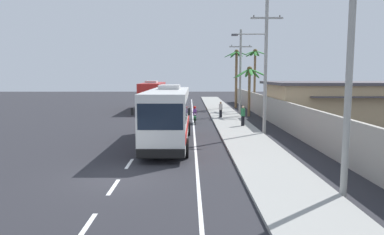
# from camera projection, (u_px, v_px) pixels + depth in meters

# --- Properties ---
(ground_plane) EXTENTS (160.00, 160.00, 0.00)m
(ground_plane) POSITION_uv_depth(u_px,v_px,m) (120.00, 177.00, 15.42)
(ground_plane) COLOR #28282D
(sidewalk_kerb) EXTENTS (3.20, 90.00, 0.14)m
(sidewalk_kerb) POSITION_uv_depth(u_px,v_px,m) (243.00, 136.00, 25.39)
(sidewalk_kerb) COLOR #999993
(sidewalk_kerb) RESTS_ON ground
(lane_markings) EXTENTS (3.49, 71.00, 0.01)m
(lane_markings) POSITION_uv_depth(u_px,v_px,m) (178.00, 128.00, 29.81)
(lane_markings) COLOR white
(lane_markings) RESTS_ON ground
(boundary_wall) EXTENTS (0.24, 60.00, 2.29)m
(boundary_wall) POSITION_uv_depth(u_px,v_px,m) (283.00, 115.00, 29.26)
(boundary_wall) COLOR #9E998E
(boundary_wall) RESTS_ON ground
(coach_bus_foreground) EXTENTS (2.90, 11.03, 3.72)m
(coach_bus_foreground) POSITION_uv_depth(u_px,v_px,m) (168.00, 114.00, 22.71)
(coach_bus_foreground) COLOR silver
(coach_bus_foreground) RESTS_ON ground
(coach_bus_far_lane) EXTENTS (2.90, 11.17, 3.69)m
(coach_bus_far_lane) POSITION_uv_depth(u_px,v_px,m) (153.00, 95.00, 44.72)
(coach_bus_far_lane) COLOR red
(coach_bus_far_lane) RESTS_ON ground
(motorcycle_beside_bus) EXTENTS (0.56, 1.96, 1.58)m
(motorcycle_beside_bus) POSITION_uv_depth(u_px,v_px,m) (195.00, 116.00, 32.47)
(motorcycle_beside_bus) COLOR black
(motorcycle_beside_bus) RESTS_ON ground
(pedestrian_near_kerb) EXTENTS (0.36, 0.36, 1.57)m
(pedestrian_near_kerb) POSITION_uv_depth(u_px,v_px,m) (221.00, 109.00, 35.90)
(pedestrian_near_kerb) COLOR black
(pedestrian_near_kerb) RESTS_ON sidewalk_kerb
(pedestrian_midwalk) EXTENTS (0.36, 0.36, 1.67)m
(pedestrian_midwalk) POSITION_uv_depth(u_px,v_px,m) (243.00, 115.00, 30.05)
(pedestrian_midwalk) COLOR black
(pedestrian_midwalk) RESTS_ON sidewalk_kerb
(utility_pole_nearest) EXTENTS (1.85, 0.24, 9.87)m
(utility_pole_nearest) POSITION_uv_depth(u_px,v_px,m) (350.00, 54.00, 12.32)
(utility_pole_nearest) COLOR #9E9E99
(utility_pole_nearest) RESTS_ON ground
(utility_pole_mid) EXTENTS (3.65, 0.24, 10.02)m
(utility_pole_mid) POSITION_uv_depth(u_px,v_px,m) (265.00, 62.00, 25.85)
(utility_pole_mid) COLOR #9E9E99
(utility_pole_mid) RESTS_ON ground
(utility_pole_far) EXTENTS (2.48, 0.24, 9.28)m
(utility_pole_far) POSITION_uv_depth(u_px,v_px,m) (240.00, 71.00, 39.46)
(utility_pole_far) COLOR #9E9E99
(utility_pole_far) RESTS_ON ground
(palm_nearest) EXTENTS (3.42, 3.29, 7.67)m
(palm_nearest) POSITION_uv_depth(u_px,v_px,m) (236.00, 69.00, 47.04)
(palm_nearest) COLOR brown
(palm_nearest) RESTS_ON ground
(palm_second) EXTENTS (3.63, 3.75, 5.27)m
(palm_second) POSITION_uv_depth(u_px,v_px,m) (250.00, 79.00, 37.72)
(palm_second) COLOR brown
(palm_second) RESTS_ON ground
(palm_third) EXTENTS (2.69, 2.64, 7.53)m
(palm_third) POSITION_uv_depth(u_px,v_px,m) (255.00, 66.00, 43.92)
(palm_third) COLOR brown
(palm_third) RESTS_ON ground
(roadside_building) EXTENTS (13.95, 9.42, 3.75)m
(roadside_building) POSITION_uv_depth(u_px,v_px,m) (344.00, 102.00, 33.06)
(roadside_building) COLOR tan
(roadside_building) RESTS_ON ground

